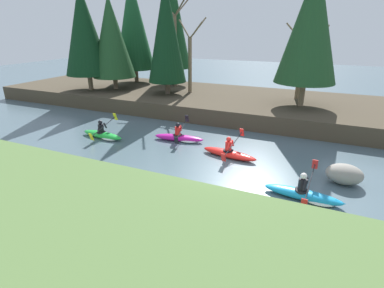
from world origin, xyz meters
TOP-DOWN VIEW (x-y plane):
  - ground_plane at (0.00, 0.00)m, footprint 90.00×90.00m
  - riverbank_near at (0.00, -5.48)m, footprint 44.00×6.21m
  - riverbank_far at (0.00, 10.22)m, footprint 44.00×8.69m
  - conifer_tree_far_left at (-14.28, 7.99)m, footprint 3.44×3.44m
  - conifer_tree_left at (-12.88, 12.43)m, footprint 3.44×3.44m
  - conifer_tree_mid_left at (-12.56, 8.95)m, footprint 3.37×3.37m
  - conifer_tree_centre at (-9.26, 12.77)m, footprint 3.02×3.02m
  - conifer_tree_mid_right at (-7.79, 8.99)m, footprint 2.77×2.77m
  - conifer_tree_right at (1.71, 9.19)m, footprint 3.68×3.68m
  - bare_tree_upstream at (-8.61, 12.07)m, footprint 4.12×4.07m
  - bare_tree_mid_upstream at (-6.49, 10.25)m, footprint 3.01×2.97m
  - bare_tree_mid_downstream at (1.27, 11.28)m, footprint 2.87×2.83m
  - kayaker_lead at (2.93, -0.68)m, footprint 2.79×2.07m
  - kayaker_middle at (-0.67, 1.79)m, footprint 2.80×2.07m
  - kayaker_trailing at (-3.72, 2.82)m, footprint 2.80×2.07m
  - kayaker_far_back at (-7.80, 1.49)m, footprint 2.79×2.07m
  - boulder_midstream at (4.18, 1.21)m, footprint 1.37×1.07m

SIDE VIEW (x-z plane):
  - ground_plane at x=0.00m, z-range 0.00..0.00m
  - kayaker_lead at x=2.93m, z-range -0.40..0.80m
  - kayaker_trailing at x=-3.72m, z-range -0.40..0.80m
  - kayaker_far_back at x=-7.80m, z-range -0.40..0.80m
  - kayaker_middle at x=-0.67m, z-range -0.38..0.82m
  - boulder_midstream at x=4.18m, z-range 0.00..0.78m
  - riverbank_near at x=0.00m, z-range 0.00..0.80m
  - riverbank_far at x=0.00m, z-range 0.00..1.04m
  - bare_tree_mid_downstream at x=1.27m, z-range 0.90..6.04m
  - bare_tree_mid_upstream at x=-6.49m, z-range 0.89..6.29m
  - bare_tree_upstream at x=-8.61m, z-range 0.82..8.35m
  - conifer_tree_mid_left at x=-12.56m, z-range 1.53..8.56m
  - conifer_tree_mid_right at x=-7.79m, z-range 1.50..9.44m
  - conifer_tree_far_left at x=-14.28m, z-range 1.63..9.41m
  - conifer_tree_right at x=1.71m, z-range 1.77..10.05m
  - conifer_tree_left at x=-12.88m, z-range 1.63..10.51m
  - conifer_tree_centre at x=-9.26m, z-range 1.74..10.81m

